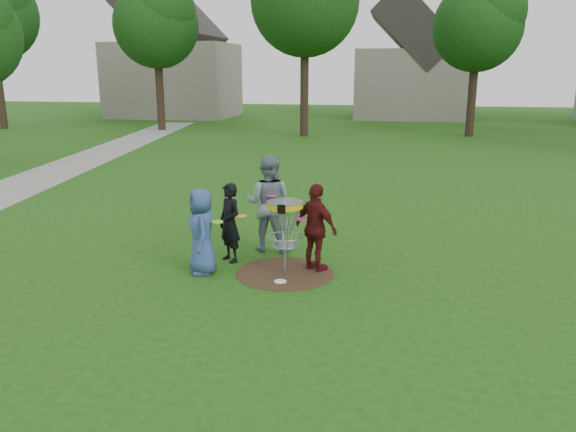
% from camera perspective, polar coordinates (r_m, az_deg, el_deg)
% --- Properties ---
extents(ground, '(100.00, 100.00, 0.00)m').
position_cam_1_polar(ground, '(10.26, -0.31, -5.83)').
color(ground, '#19470F').
rests_on(ground, ground).
extents(dirt_patch, '(1.80, 1.80, 0.01)m').
position_cam_1_polar(dirt_patch, '(10.26, -0.31, -5.81)').
color(dirt_patch, '#47331E').
rests_on(dirt_patch, ground).
extents(concrete_path, '(7.75, 39.92, 0.02)m').
position_cam_1_polar(concrete_path, '(21.36, -23.32, 3.82)').
color(concrete_path, '#9E9E99').
rests_on(concrete_path, ground).
extents(player_blue, '(0.77, 0.90, 1.56)m').
position_cam_1_polar(player_blue, '(10.18, -8.75, -1.54)').
color(player_blue, '#324B8A').
rests_on(player_blue, ground).
extents(player_black, '(0.66, 0.64, 1.53)m').
position_cam_1_polar(player_black, '(10.74, -5.94, -0.69)').
color(player_black, black).
rests_on(player_black, ground).
extents(player_grey, '(1.00, 0.80, 1.97)m').
position_cam_1_polar(player_grey, '(11.30, -2.00, 1.30)').
color(player_grey, slate).
rests_on(player_grey, ground).
extents(player_maroon, '(1.01, 0.87, 1.63)m').
position_cam_1_polar(player_maroon, '(10.17, 2.88, -1.21)').
color(player_maroon, '#501412').
rests_on(player_maroon, ground).
extents(disc_on_grass, '(0.22, 0.22, 0.02)m').
position_cam_1_polar(disc_on_grass, '(9.85, -0.78, -6.68)').
color(disc_on_grass, white).
rests_on(disc_on_grass, ground).
extents(disc_golf_basket, '(0.66, 0.67, 1.38)m').
position_cam_1_polar(disc_golf_basket, '(9.95, -0.31, -0.32)').
color(disc_golf_basket, '#9EA0A5').
rests_on(disc_golf_basket, ground).
extents(held_discs, '(1.70, 1.43, 0.29)m').
position_cam_1_polar(held_discs, '(10.39, -3.08, 0.33)').
color(held_discs, '#7EED1A').
rests_on(held_discs, ground).
extents(tree_row, '(51.20, 17.42, 9.90)m').
position_cam_1_polar(tree_row, '(30.26, 8.32, 19.50)').
color(tree_row, '#38281C').
rests_on(tree_row, ground).
extents(house_row, '(44.50, 10.65, 11.62)m').
position_cam_1_polar(house_row, '(42.62, 14.97, 14.95)').
color(house_row, gray).
rests_on(house_row, ground).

